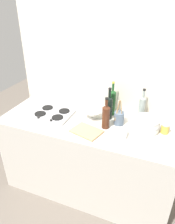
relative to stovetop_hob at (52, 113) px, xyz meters
name	(u,v)px	position (x,y,z in m)	size (l,w,h in m)	color
ground_plane	(88,185)	(0.41, -0.01, -0.91)	(6.00, 6.00, 0.00)	#6B6056
counter_block	(88,157)	(0.41, -0.01, -0.46)	(1.80, 0.70, 0.90)	beige
backsplash_panel	(100,88)	(0.41, 0.37, 0.21)	(1.90, 0.06, 2.25)	beige
stovetop_hob	(52,113)	(0.00, 0.00, 0.00)	(0.42, 0.33, 0.04)	#B2B2B7
plate_stack	(147,124)	(0.98, 0.07, 0.05)	(0.25, 0.24, 0.13)	white
wine_bottle_leftmost	(109,107)	(0.58, 0.15, 0.12)	(0.07, 0.07, 0.34)	black
wine_bottle_mid_left	(142,107)	(0.89, 0.26, 0.12)	(0.06, 0.06, 0.34)	gray
wine_bottle_mid_right	(112,102)	(0.59, 0.25, 0.13)	(0.07, 0.07, 0.37)	#19471E
wine_bottle_rightmost	(106,116)	(0.60, -0.03, 0.11)	(0.08, 0.08, 0.32)	#472314
mixing_bowl	(92,114)	(0.42, 0.09, 0.03)	(0.19, 0.19, 0.09)	white
butter_dish	(119,132)	(0.76, -0.11, 0.02)	(0.15, 0.09, 0.06)	white
utensil_crock	(119,118)	(0.71, 0.08, 0.06)	(0.10, 0.10, 0.27)	slate
condiment_jar_front	(165,128)	(1.14, 0.09, 0.03)	(0.08, 0.08, 0.10)	gold
cutting_board	(87,131)	(0.47, -0.17, -0.01)	(0.27, 0.20, 0.02)	tan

